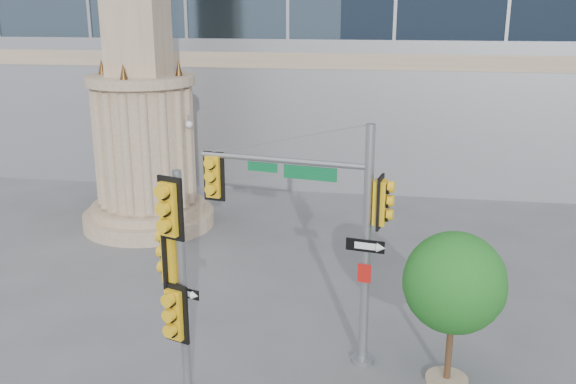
# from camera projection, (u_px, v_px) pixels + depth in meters

# --- Properties ---
(monument) EXTENTS (4.40, 4.40, 16.60)m
(monument) POSITION_uv_depth(u_px,v_px,m) (139.00, 62.00, 20.47)
(monument) COLOR #9C826A
(monument) RESTS_ON ground
(main_signal_pole) EXTENTS (3.93, 1.02, 5.12)m
(main_signal_pole) POSITION_uv_depth(u_px,v_px,m) (323.00, 216.00, 13.01)
(main_signal_pole) COLOR slate
(main_signal_pole) RESTS_ON ground
(secondary_signal_pole) EXTENTS (0.78, 0.74, 4.55)m
(secondary_signal_pole) POSITION_uv_depth(u_px,v_px,m) (176.00, 272.00, 11.53)
(secondary_signal_pole) COLOR slate
(secondary_signal_pole) RESTS_ON ground
(street_tree) EXTENTS (2.03, 1.98, 3.16)m
(street_tree) POSITION_uv_depth(u_px,v_px,m) (456.00, 287.00, 12.33)
(street_tree) COLOR #9C826A
(street_tree) RESTS_ON ground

